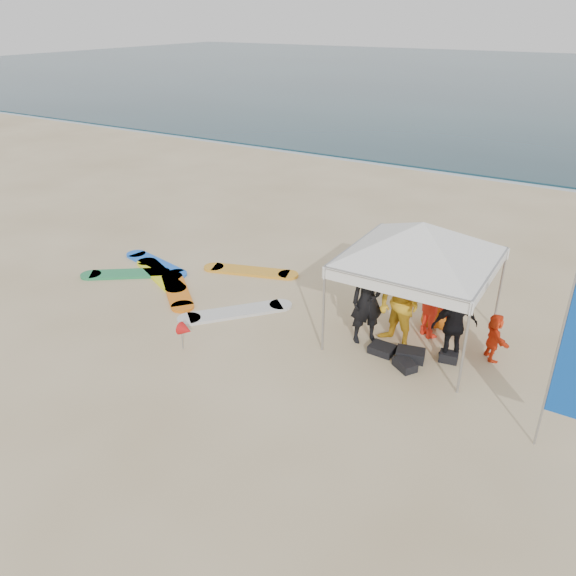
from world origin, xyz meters
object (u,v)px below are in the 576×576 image
at_px(person_yellow, 399,305).
at_px(canopy_tent, 424,223).
at_px(person_black_a, 368,300).
at_px(feather_flag, 576,352).
at_px(surfboard_spread, 186,281).
at_px(person_orange_b, 441,290).
at_px(person_black_b, 454,325).
at_px(marker_pennant, 186,330).
at_px(person_orange_a, 433,300).
at_px(person_seated, 494,337).

distance_m(person_yellow, canopy_tent, 1.72).
relative_size(person_black_a, feather_flag, 0.62).
bearing_deg(surfboard_spread, person_orange_b, 10.16).
xyz_separation_m(person_black_a, feather_flag, (3.92, -1.53, 0.88)).
bearing_deg(person_black_b, feather_flag, 105.88).
xyz_separation_m(person_black_a, person_black_b, (1.77, 0.22, -0.19)).
distance_m(person_yellow, marker_pennant, 4.38).
height_order(person_yellow, canopy_tent, canopy_tent).
bearing_deg(marker_pennant, person_black_a, 37.52).
xyz_separation_m(person_yellow, surfboard_spread, (-5.82, 0.10, -0.94)).
bearing_deg(person_yellow, person_orange_a, 82.78).
relative_size(person_black_b, surfboard_spread, 0.28).
distance_m(person_black_a, marker_pennant, 3.79).
bearing_deg(surfboard_spread, person_orange_a, 6.16).
xyz_separation_m(person_yellow, marker_pennant, (-3.63, -2.41, -0.48)).
relative_size(person_black_b, person_orange_b, 0.86).
relative_size(person_orange_a, person_black_b, 1.11).
height_order(person_black_a, feather_flag, feather_flag).
height_order(person_orange_a, marker_pennant, person_orange_a).
bearing_deg(person_yellow, person_black_b, 28.42).
bearing_deg(canopy_tent, feather_flag, -34.44).
bearing_deg(person_black_b, surfboard_spread, -35.03).
relative_size(person_orange_a, person_orange_b, 0.96).
height_order(person_seated, marker_pennant, person_seated).
bearing_deg(person_black_a, person_orange_a, -4.81).
bearing_deg(person_seated, person_orange_b, 31.75).
bearing_deg(feather_flag, marker_pennant, -173.74).
bearing_deg(canopy_tent, person_seated, 2.32).
height_order(person_orange_a, person_seated, person_orange_a).
relative_size(person_seated, canopy_tent, 0.25).
distance_m(person_orange_a, surfboard_spread, 6.37).
distance_m(person_orange_a, person_orange_b, 0.45).
distance_m(person_yellow, person_black_b, 1.14).
bearing_deg(person_orange_b, feather_flag, 122.80).
bearing_deg(person_yellow, marker_pennant, -122.98).
relative_size(person_black_b, person_seated, 1.56).
distance_m(person_orange_b, feather_flag, 4.13).
distance_m(person_black_a, surfboard_spread, 5.26).
height_order(person_black_a, marker_pennant, person_black_a).
relative_size(person_orange_a, person_seated, 1.73).
relative_size(person_yellow, feather_flag, 0.62).
relative_size(marker_pennant, surfboard_spread, 0.11).
bearing_deg(person_orange_a, person_black_b, 167.25).
distance_m(feather_flag, marker_pennant, 7.07).
distance_m(person_orange_a, feather_flag, 3.85).
xyz_separation_m(person_orange_b, surfboard_spread, (-6.29, -1.13, -0.87)).
distance_m(person_black_b, feather_flag, 2.97).
height_order(person_seated, surfboard_spread, person_seated).
bearing_deg(feather_flag, person_yellow, 153.19).
bearing_deg(person_black_b, person_black_a, -27.92).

